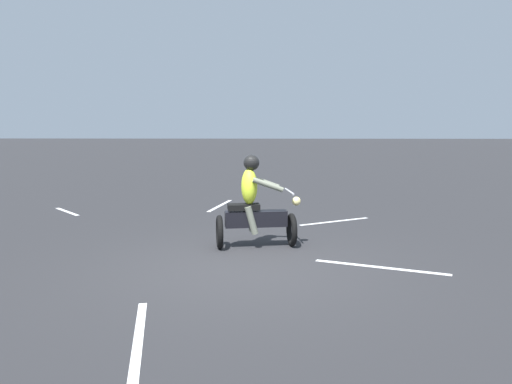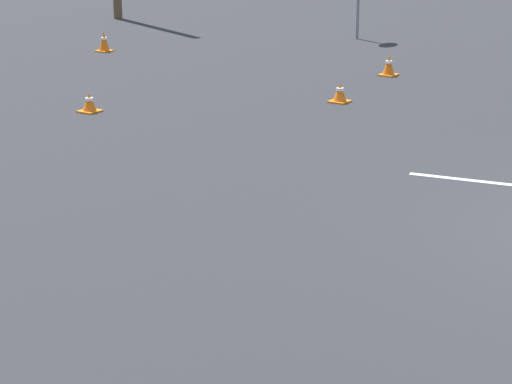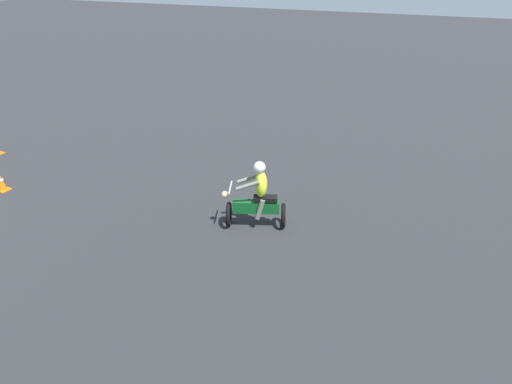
% 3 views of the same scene
% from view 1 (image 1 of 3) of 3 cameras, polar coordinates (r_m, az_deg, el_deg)
% --- Properties ---
extents(ground_plane, '(120.00, 120.00, 0.00)m').
position_cam_1_polar(ground_plane, '(7.76, -1.14, -8.64)').
color(ground_plane, '#28282B').
extents(motorcycle_rider_foreground, '(1.55, 0.85, 1.66)m').
position_cam_1_polar(motorcycle_rider_foreground, '(8.83, -0.22, -1.77)').
color(motorcycle_rider_foreground, black).
rests_on(motorcycle_rider_foreground, ground).
extents(lane_stripe_n, '(0.49, 1.98, 0.01)m').
position_cam_1_polar(lane_stripe_n, '(5.54, -13.28, -15.86)').
color(lane_stripe_n, silver).
rests_on(lane_stripe_n, ground).
extents(lane_stripe_w, '(1.95, 0.85, 0.01)m').
position_cam_1_polar(lane_stripe_w, '(8.01, 14.07, -8.34)').
color(lane_stripe_w, silver).
rests_on(lane_stripe_w, ground).
extents(lane_stripe_sw, '(1.67, 0.98, 0.01)m').
position_cam_1_polar(lane_stripe_sw, '(11.39, 8.98, -3.33)').
color(lane_stripe_sw, silver).
rests_on(lane_stripe_sw, ground).
extents(lane_stripe_s, '(0.52, 1.90, 0.01)m').
position_cam_1_polar(lane_stripe_s, '(13.39, -4.13, -1.55)').
color(lane_stripe_s, silver).
rests_on(lane_stripe_s, ground).
extents(lane_stripe_se, '(1.00, 1.10, 0.01)m').
position_cam_1_polar(lane_stripe_se, '(13.33, -20.78, -2.10)').
color(lane_stripe_se, silver).
rests_on(lane_stripe_se, ground).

